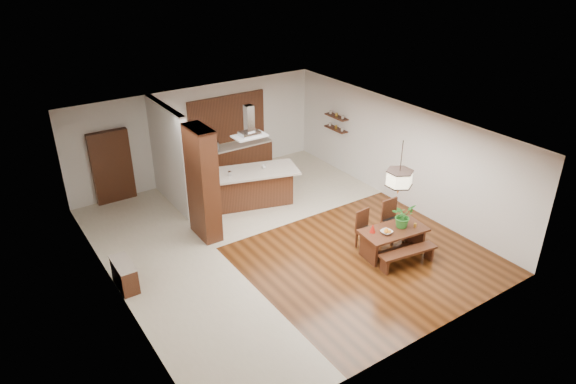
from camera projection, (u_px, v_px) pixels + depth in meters
room_shell at (277, 164)px, 12.01m from camera, size 9.00×9.04×2.92m
tile_hallway at (176, 275)px, 11.56m from camera, size 2.50×9.00×0.01m
tile_kitchen at (268, 190)px, 15.41m from camera, size 5.50×4.00×0.01m
soffit_band at (277, 131)px, 11.65m from camera, size 8.00×9.00×0.02m
partition_pier at (203, 184)px, 12.48m from camera, size 0.45×1.00×2.90m
partition_stub at (169, 156)px, 14.04m from camera, size 0.18×2.40×2.90m
hallway_console at (125, 275)px, 11.04m from camera, size 0.37×0.88×0.63m
hallway_doorway at (112, 167)px, 14.39m from camera, size 1.10×0.20×2.10m
rear_counter at (233, 159)px, 16.34m from camera, size 2.60×0.62×0.95m
kitchen_window at (227, 119)px, 15.96m from camera, size 2.60×0.08×1.50m
shelf_lower at (336, 129)px, 16.17m from camera, size 0.26×0.90×0.04m
shelf_upper at (336, 117)px, 15.99m from camera, size 0.26×0.90×0.04m
dining_table at (393, 236)px, 12.15m from camera, size 1.67×0.97×0.66m
dining_bench at (407, 258)px, 11.83m from camera, size 1.48×0.53×0.41m
dining_chair_left at (367, 230)px, 12.38m from camera, size 0.47×0.47×0.97m
dining_chair_right at (394, 221)px, 12.68m from camera, size 0.48×0.48×1.06m
pendant_lantern at (400, 168)px, 11.37m from camera, size 0.64×0.64×1.31m
foliage_plant at (403, 216)px, 12.08m from camera, size 0.57×0.51×0.58m
fruit_bowl at (386, 232)px, 11.91m from camera, size 0.28×0.28×0.06m
napkin_cone at (373, 228)px, 11.92m from camera, size 0.16×0.16×0.22m
gold_ornament at (415, 225)px, 12.16m from camera, size 0.07×0.07×0.09m
kitchen_island at (252, 187)px, 14.42m from camera, size 2.74×1.78×1.05m
range_hood at (249, 121)px, 13.56m from camera, size 0.90×0.55×0.87m
island_cup at (264, 167)px, 14.28m from camera, size 0.15×0.15×0.10m
microwave at (209, 146)px, 15.68m from camera, size 0.61×0.49×0.29m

